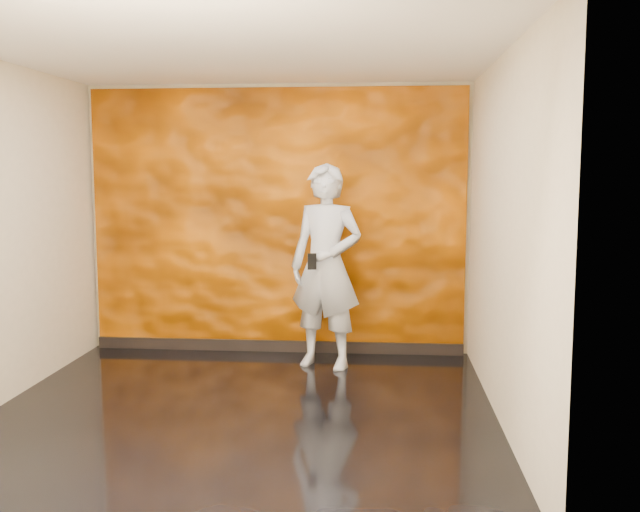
{
  "coord_description": "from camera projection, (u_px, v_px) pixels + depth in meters",
  "views": [
    {
      "loc": [
        1.09,
        -5.41,
        1.91
      ],
      "look_at": [
        0.54,
        0.9,
        1.15
      ],
      "focal_mm": 40.0,
      "sensor_mm": 36.0,
      "label": 1
    }
  ],
  "objects": [
    {
      "name": "phone",
      "position": [
        312.0,
        261.0,
        6.62
      ],
      "size": [
        0.08,
        0.04,
        0.15
      ],
      "primitive_type": "cube",
      "rotation": [
        0.0,
        0.0,
        0.24
      ],
      "color": "black",
      "rests_on": "man"
    },
    {
      "name": "baseboard",
      "position": [
        277.0,
        346.0,
        7.56
      ],
      "size": [
        3.9,
        0.04,
        0.12
      ],
      "primitive_type": "cube",
      "color": "black",
      "rests_on": "ground"
    },
    {
      "name": "room",
      "position": [
        240.0,
        237.0,
        5.5
      ],
      "size": [
        4.02,
        4.02,
        2.81
      ],
      "color": "black",
      "rests_on": "ground"
    },
    {
      "name": "man",
      "position": [
        326.0,
        266.0,
        6.88
      ],
      "size": [
        0.83,
        0.67,
        1.98
      ],
      "primitive_type": "imported",
      "rotation": [
        0.0,
        0.0,
        -0.32
      ],
      "color": "#A4A9B5",
      "rests_on": "ground"
    },
    {
      "name": "feature_wall",
      "position": [
        277.0,
        222.0,
        7.44
      ],
      "size": [
        3.9,
        0.06,
        2.75
      ],
      "primitive_type": "cube",
      "color": "orange",
      "rests_on": "ground"
    }
  ]
}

